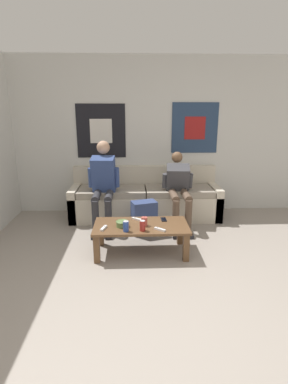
# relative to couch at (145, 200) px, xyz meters

# --- Properties ---
(ground_plane) EXTENTS (18.00, 18.00, 0.00)m
(ground_plane) POSITION_rel_couch_xyz_m (0.09, -2.55, -0.28)
(ground_plane) COLOR gray
(wall_back) EXTENTS (10.00, 0.07, 2.55)m
(wall_back) POSITION_rel_couch_xyz_m (0.09, 0.36, 0.99)
(wall_back) COLOR silver
(wall_back) RESTS_ON ground_plane
(couch) EXTENTS (2.38, 0.73, 0.80)m
(couch) POSITION_rel_couch_xyz_m (0.00, 0.00, 0.00)
(couch) COLOR beige
(couch) RESTS_ON ground_plane
(coffee_table) EXTENTS (1.15, 0.57, 0.37)m
(coffee_table) POSITION_rel_couch_xyz_m (-0.11, -1.29, 0.02)
(coffee_table) COLOR brown
(coffee_table) RESTS_ON ground_plane
(person_seated_adult) EXTENTS (0.47, 0.84, 1.27)m
(person_seated_adult) POSITION_rel_couch_xyz_m (-0.64, -0.37, 0.40)
(person_seated_adult) COLOR #2D2D33
(person_seated_adult) RESTS_ON ground_plane
(person_seated_teen) EXTENTS (0.47, 0.91, 1.09)m
(person_seated_teen) POSITION_rel_couch_xyz_m (0.49, -0.38, 0.31)
(person_seated_teen) COLOR brown
(person_seated_teen) RESTS_ON ground_plane
(backpack) EXTENTS (0.38, 0.31, 0.47)m
(backpack) POSITION_rel_couch_xyz_m (-0.04, -0.70, -0.06)
(backpack) COLOR navy
(backpack) RESTS_ON ground_plane
(ceramic_bowl) EXTENTS (0.15, 0.15, 0.07)m
(ceramic_bowl) POSITION_rel_couch_xyz_m (-0.33, -1.34, 0.12)
(ceramic_bowl) COLOR #607F47
(ceramic_bowl) RESTS_ON coffee_table
(pillar_candle) EXTENTS (0.07, 0.07, 0.12)m
(pillar_candle) POSITION_rel_couch_xyz_m (-0.07, -1.32, 0.14)
(pillar_candle) COLOR #B24C42
(pillar_candle) RESTS_ON coffee_table
(drink_can_blue) EXTENTS (0.07, 0.07, 0.12)m
(drink_can_blue) POSITION_rel_couch_xyz_m (-0.28, -1.48, 0.14)
(drink_can_blue) COLOR #28479E
(drink_can_blue) RESTS_ON coffee_table
(drink_can_red) EXTENTS (0.07, 0.07, 0.12)m
(drink_can_red) POSITION_rel_couch_xyz_m (-0.09, -1.47, 0.14)
(drink_can_red) COLOR maroon
(drink_can_red) RESTS_ON coffee_table
(game_controller_near_left) EXTENTS (0.13, 0.12, 0.03)m
(game_controller_near_left) POSITION_rel_couch_xyz_m (0.11, -1.47, 0.10)
(game_controller_near_left) COLOR white
(game_controller_near_left) RESTS_ON coffee_table
(game_controller_near_right) EXTENTS (0.07, 0.15, 0.03)m
(game_controller_near_right) POSITION_rel_couch_xyz_m (-0.55, -1.41, 0.10)
(game_controller_near_right) COLOR white
(game_controller_near_right) RESTS_ON coffee_table
(game_controller_far_center) EXTENTS (0.14, 0.11, 0.03)m
(game_controller_far_center) POSITION_rel_couch_xyz_m (-0.15, -1.13, 0.10)
(game_controller_far_center) COLOR white
(game_controller_far_center) RESTS_ON coffee_table
(cell_phone) EXTENTS (0.07, 0.14, 0.01)m
(cell_phone) POSITION_rel_couch_xyz_m (0.19, -1.14, 0.09)
(cell_phone) COLOR black
(cell_phone) RESTS_ON coffee_table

